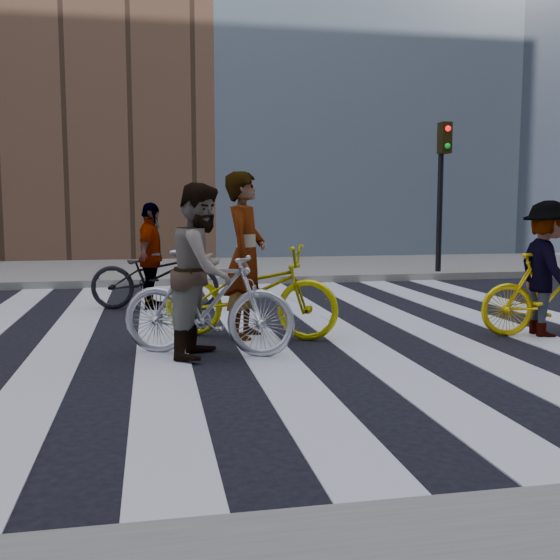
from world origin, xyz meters
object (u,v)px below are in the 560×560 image
object	(u,v)px
bike_yellow_left	(250,291)
bike_silver_mid	(208,303)
rider_right	(547,269)
traffic_signal	(442,173)
rider_left	(245,256)
bike_yellow_right	(549,295)
rider_rear	(151,256)
rider_mid	(203,270)
bike_dark_rear	(155,276)

from	to	relation	value
bike_yellow_left	bike_silver_mid	world-z (taller)	bike_yellow_left
bike_yellow_left	rider_right	distance (m)	3.58
traffic_signal	rider_left	world-z (taller)	traffic_signal
bike_yellow_left	traffic_signal	bearing A→B (deg)	-18.57
bike_yellow_left	bike_yellow_right	distance (m)	3.62
bike_yellow_left	bike_silver_mid	xyz separation A→B (m)	(-0.57, -0.85, -0.00)
bike_yellow_left	rider_right	bearing A→B (deg)	-76.13
bike_silver_mid	rider_right	distance (m)	4.11
bike_silver_mid	rider_rear	distance (m)	3.33
rider_mid	bike_yellow_right	bearing A→B (deg)	-64.80
bike_dark_rear	rider_right	size ratio (longest dim) A/B	1.20
bike_yellow_left	rider_left	bearing A→B (deg)	113.37
bike_dark_rear	rider_left	distance (m)	2.68
rider_mid	rider_rear	size ratio (longest dim) A/B	1.11
traffic_signal	bike_dark_rear	size ratio (longest dim) A/B	1.69
bike_yellow_left	bike_dark_rear	xyz separation A→B (m)	(-1.10, 2.43, -0.04)
bike_yellow_left	bike_dark_rear	distance (m)	2.66
bike_silver_mid	rider_left	size ratio (longest dim) A/B	0.94
rider_right	bike_silver_mid	bearing A→B (deg)	100.66
bike_yellow_right	bike_dark_rear	distance (m)	5.56
rider_right	traffic_signal	bearing A→B (deg)	-6.46
traffic_signal	bike_silver_mid	world-z (taller)	traffic_signal
bike_dark_rear	rider_right	world-z (taller)	rider_right
rider_rear	bike_silver_mid	bearing A→B (deg)	-156.92
rider_rear	rider_left	bearing A→B (deg)	-142.56
bike_yellow_right	rider_rear	world-z (taller)	rider_rear
bike_dark_rear	rider_rear	bearing A→B (deg)	103.06
rider_right	rider_rear	world-z (taller)	rider_right
bike_yellow_right	bike_yellow_left	bearing A→B (deg)	87.71
bike_yellow_left	bike_silver_mid	size ratio (longest dim) A/B	1.15
rider_mid	rider_rear	distance (m)	3.31
traffic_signal	bike_yellow_left	distance (m)	7.68
traffic_signal	bike_yellow_right	world-z (taller)	traffic_signal
bike_yellow_left	rider_rear	distance (m)	2.70
rider_left	rider_rear	bearing A→B (deg)	47.75
traffic_signal	bike_yellow_left	size ratio (longest dim) A/B	1.56
traffic_signal	bike_yellow_right	xyz separation A→B (m)	(-1.43, -6.16, -1.78)
bike_yellow_left	rider_left	xyz separation A→B (m)	(-0.05, -0.00, 0.43)
bike_silver_mid	rider_rear	xyz separation A→B (m)	(-0.58, 3.27, 0.25)
bike_yellow_left	rider_mid	xyz separation A→B (m)	(-0.62, -0.85, 0.34)
bike_yellow_left	bike_yellow_right	size ratio (longest dim) A/B	1.27
bike_silver_mid	bike_dark_rear	distance (m)	3.31
traffic_signal	bike_silver_mid	bearing A→B (deg)	-131.00
bike_dark_rear	rider_rear	xyz separation A→B (m)	(-0.05, 0.00, 0.30)
bike_yellow_left	rider_mid	distance (m)	1.10
bike_yellow_left	bike_yellow_right	world-z (taller)	bike_yellow_left
bike_dark_rear	rider_rear	world-z (taller)	rider_rear
rider_left	rider_right	xyz separation A→B (m)	(3.57, -0.59, -0.17)
bike_silver_mid	rider_right	world-z (taller)	rider_right
bike_yellow_right	bike_silver_mid	bearing A→B (deg)	100.62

